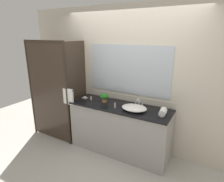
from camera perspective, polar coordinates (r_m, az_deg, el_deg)
ground_plane at (r=3.74m, az=2.10°, el=-17.46°), size 8.00×8.00×0.00m
wall_back_with_mirror at (r=3.50m, az=4.93°, el=3.49°), size 4.40×0.06×2.60m
vanity_cabinet at (r=3.51m, az=2.25°, el=-11.30°), size 1.80×0.58×0.90m
shower_enclosure at (r=3.87m, az=-16.10°, el=-0.05°), size 1.20×0.59×2.00m
sink_basin at (r=3.15m, az=6.68°, el=-5.05°), size 0.42×0.33×0.08m
faucet at (r=3.32m, az=8.04°, el=-3.81°), size 0.17×0.13×0.14m
potted_plant at (r=3.47m, az=-2.34°, el=-1.79°), size 0.16×0.16×0.17m
soap_dish at (r=3.75m, az=-8.13°, el=-1.90°), size 0.10×0.07×0.04m
amenity_bottle_lotion at (r=3.21m, az=0.88°, el=-4.38°), size 0.03×0.03×0.09m
amenity_bottle_body_wash at (r=3.62m, az=-6.30°, el=-2.07°), size 0.03×0.03×0.08m
rolled_towel_near_edge at (r=3.04m, az=15.04°, el=-6.09°), size 0.12×0.19×0.11m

